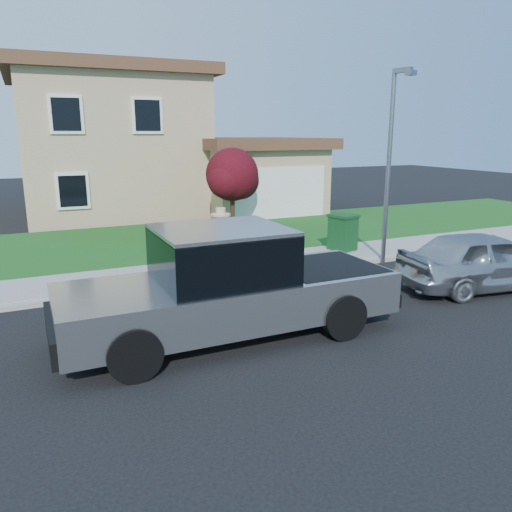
{
  "coord_description": "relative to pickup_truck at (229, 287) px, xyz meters",
  "views": [
    {
      "loc": [
        -3.88,
        -9.11,
        3.91
      ],
      "look_at": [
        0.66,
        0.8,
        1.2
      ],
      "focal_mm": 35.0,
      "sensor_mm": 36.0,
      "label": 1
    }
  ],
  "objects": [
    {
      "name": "ornamental_tree",
      "position": [
        4.23,
        10.2,
        1.15
      ],
      "size": [
        2.35,
        2.12,
        3.23
      ],
      "color": "black",
      "rests_on": "lawn"
    },
    {
      "name": "sedan",
      "position": [
        7.03,
        0.13,
        -0.26
      ],
      "size": [
        4.68,
        2.46,
        1.52
      ],
      "primitive_type": "imported",
      "rotation": [
        0.0,
        0.0,
        1.41
      ],
      "color": "#AFB1B6",
      "rests_on": "ground"
    },
    {
      "name": "curb",
      "position": [
        1.53,
        3.44,
        -0.96
      ],
      "size": [
        40.0,
        0.2,
        0.12
      ],
      "primitive_type": "cube",
      "color": "gray",
      "rests_on": "ground"
    },
    {
      "name": "woman",
      "position": [
        1.03,
        3.14,
        -0.04
      ],
      "size": [
        0.77,
        0.59,
        2.06
      ],
      "rotation": [
        0.0,
        0.0,
        3.37
      ],
      "color": "tan",
      "rests_on": "ground"
    },
    {
      "name": "house",
      "position": [
        1.85,
        16.92,
        2.15
      ],
      "size": [
        14.0,
        11.3,
        6.85
      ],
      "color": "tan",
      "rests_on": "ground"
    },
    {
      "name": "pickup_truck",
      "position": [
        0.0,
        0.0,
        0.0
      ],
      "size": [
        6.65,
        2.56,
        2.18
      ],
      "rotation": [
        0.0,
        0.0,
        0.0
      ],
      "color": "black",
      "rests_on": "ground"
    },
    {
      "name": "ground",
      "position": [
        0.53,
        0.54,
        -1.02
      ],
      "size": [
        80.0,
        80.0,
        0.0
      ],
      "primitive_type": "plane",
      "color": "black",
      "rests_on": "ground"
    },
    {
      "name": "street_lamp",
      "position": [
        6.39,
        3.23,
        2.2
      ],
      "size": [
        0.33,
        0.74,
        5.65
      ],
      "rotation": [
        0.0,
        0.0,
        0.19
      ],
      "color": "slate",
      "rests_on": "ground"
    },
    {
      "name": "sidewalk",
      "position": [
        1.53,
        4.54,
        -0.94
      ],
      "size": [
        40.0,
        2.0,
        0.15
      ],
      "primitive_type": "cube",
      "color": "gray",
      "rests_on": "ground"
    },
    {
      "name": "lawn",
      "position": [
        1.53,
        9.04,
        -0.97
      ],
      "size": [
        40.0,
        7.0,
        0.1
      ],
      "primitive_type": "cube",
      "color": "#124115",
      "rests_on": "ground"
    },
    {
      "name": "trash_bin",
      "position": [
        5.91,
        4.8,
        -0.27
      ],
      "size": [
        0.91,
        0.99,
        1.18
      ],
      "rotation": [
        0.0,
        0.0,
        0.26
      ],
      "color": "#103B18",
      "rests_on": "sidewalk"
    }
  ]
}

